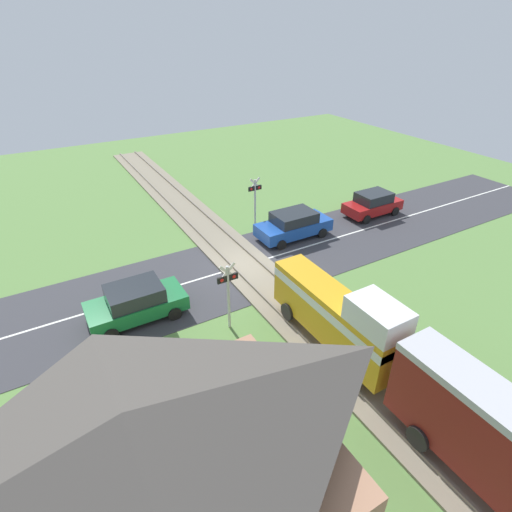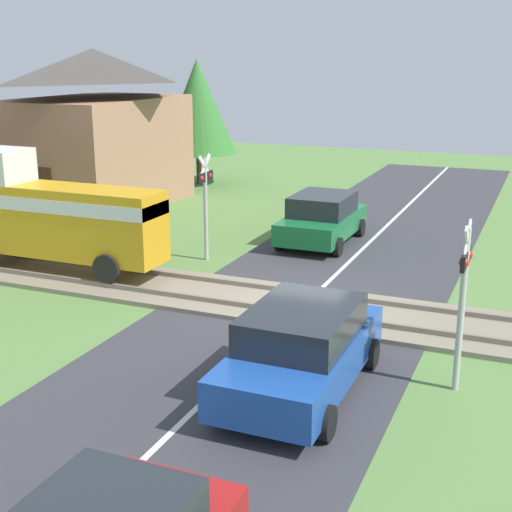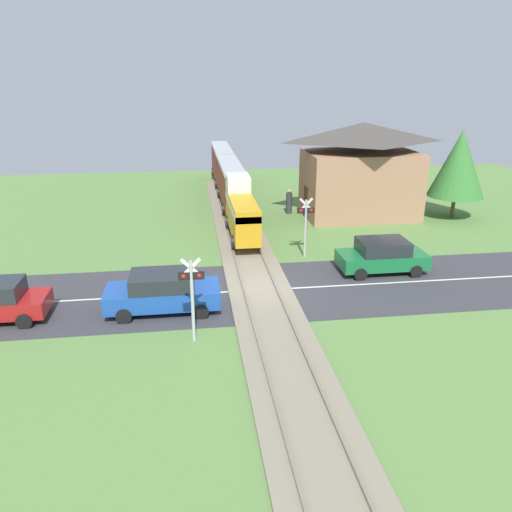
% 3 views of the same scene
% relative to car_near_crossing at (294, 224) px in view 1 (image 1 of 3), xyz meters
% --- Properties ---
extents(ground_plane, '(60.00, 60.00, 0.00)m').
position_rel_car_near_crossing_xyz_m(ground_plane, '(4.12, 1.44, -0.84)').
color(ground_plane, '#5B8442').
extents(road_surface, '(48.00, 6.40, 0.02)m').
position_rel_car_near_crossing_xyz_m(road_surface, '(4.12, 1.44, -0.83)').
color(road_surface, '#38383D').
rests_on(road_surface, ground_plane).
extents(track_bed, '(2.80, 48.00, 0.24)m').
position_rel_car_near_crossing_xyz_m(track_bed, '(4.12, 1.44, -0.77)').
color(track_bed, gray).
rests_on(track_bed, ground_plane).
extents(car_near_crossing, '(4.53, 2.07, 1.62)m').
position_rel_car_near_crossing_xyz_m(car_near_crossing, '(0.00, 0.00, 0.00)').
color(car_near_crossing, '#1E4CA8').
rests_on(car_near_crossing, ground_plane).
extents(car_far_side, '(4.16, 2.07, 1.62)m').
position_rel_car_near_crossing_xyz_m(car_far_side, '(10.26, 2.88, -0.01)').
color(car_far_side, '#197038').
rests_on(car_far_side, ground_plane).
extents(car_behind_queue, '(3.98, 1.90, 1.59)m').
position_rel_car_near_crossing_xyz_m(car_behind_queue, '(-6.41, 0.00, -0.02)').
color(car_behind_queue, '#A81919').
rests_on(car_behind_queue, ground_plane).
extents(crossing_signal_west_approach, '(0.90, 0.18, 3.16)m').
position_rel_car_near_crossing_xyz_m(crossing_signal_west_approach, '(1.17, -2.59, 1.18)').
color(crossing_signal_west_approach, '#B7B7B7').
rests_on(crossing_signal_west_approach, ground_plane).
extents(crossing_signal_east_approach, '(0.90, 0.18, 3.16)m').
position_rel_car_near_crossing_xyz_m(crossing_signal_east_approach, '(7.07, 5.47, 1.18)').
color(crossing_signal_east_approach, '#B7B7B7').
rests_on(crossing_signal_east_approach, ground_plane).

